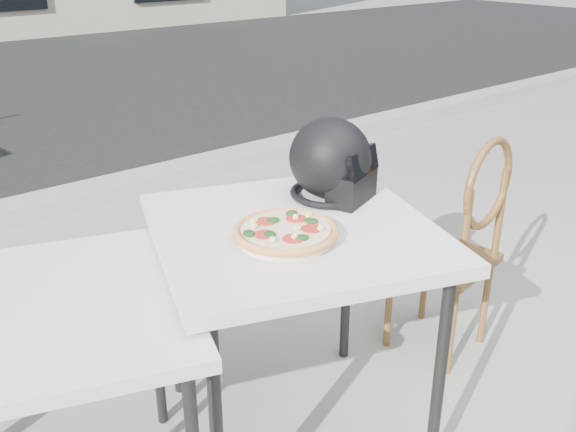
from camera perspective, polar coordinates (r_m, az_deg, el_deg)
ground at (r=2.60m, az=16.52°, el=-17.34°), size 80.00×80.00×0.00m
curb at (r=4.65m, az=-14.85°, el=2.53°), size 30.00×0.25×0.12m
cafe_table_main at (r=2.07m, az=0.57°, el=-2.74°), size 1.11×1.11×0.82m
plate at (r=1.94m, az=-0.21°, el=-1.94°), size 0.38×0.38×0.02m
pizza at (r=1.93m, az=-0.22°, el=-1.34°), size 0.40×0.40×0.04m
helmet at (r=2.23m, az=3.96°, el=4.73°), size 0.36×0.37×0.28m
cafe_chair_main at (r=2.70m, az=15.07°, el=-1.81°), size 0.43×0.43×0.98m
cafe_table_side at (r=1.89m, az=-20.96°, el=-9.19°), size 1.02×1.02×0.76m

